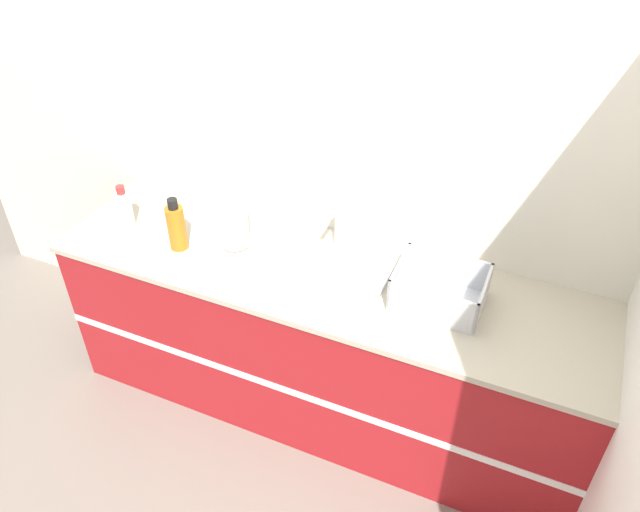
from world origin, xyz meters
TOP-DOWN VIEW (x-y plane):
  - ground_plane at (0.00, 0.00)m, footprint 12.00×12.00m
  - wall_back at (0.00, 0.70)m, footprint 4.95×0.06m
  - counter_cabinet at (0.00, 0.34)m, footprint 2.57×0.70m
  - sink at (-0.01, 0.34)m, footprint 0.60×0.42m
  - paper_towel_roll at (-0.47, 0.36)m, footprint 0.14×0.14m
  - dish_rack at (0.52, 0.35)m, footprint 0.37×0.29m
  - bottle_amber at (-0.71, 0.24)m, footprint 0.09×0.09m
  - bottle_white_spray at (-1.05, 0.29)m, footprint 0.07×0.07m

SIDE VIEW (x-z plane):
  - ground_plane at x=0.00m, z-range 0.00..0.00m
  - counter_cabinet at x=0.00m, z-range 0.00..0.89m
  - sink at x=-0.01m, z-range 0.77..1.05m
  - dish_rack at x=0.52m, z-range 0.87..1.04m
  - bottle_white_spray at x=-1.05m, z-range 0.88..1.11m
  - bottle_amber at x=-0.71m, z-range 0.88..1.15m
  - paper_towel_roll at x=-0.47m, z-range 0.90..1.17m
  - wall_back at x=0.00m, z-range 0.00..2.60m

